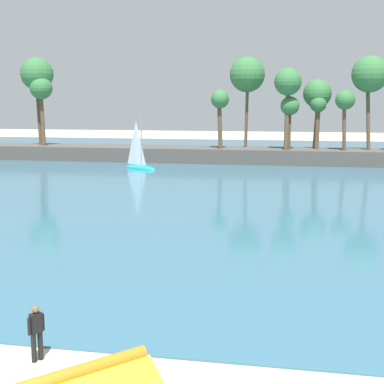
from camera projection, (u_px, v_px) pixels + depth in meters
name	position (u px, v px, depth m)	size (l,w,h in m)	color
sea	(243.00, 169.00, 61.71)	(220.00, 92.82, 0.06)	#386B84
palm_headland	(263.00, 129.00, 67.04)	(111.70, 7.11, 13.42)	#514C47
person_at_waterline	(36.00, 331.00, 16.05)	(0.35, 0.49, 1.67)	black
sailboat_near_shore	(139.00, 163.00, 61.42)	(4.63, 3.36, 6.57)	teal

